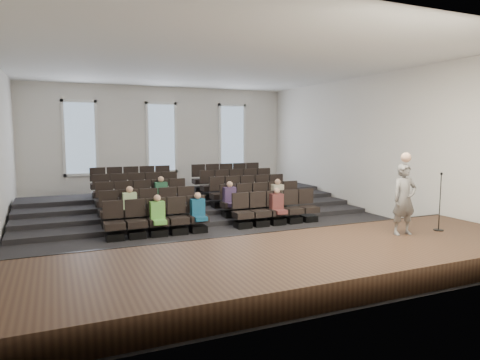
# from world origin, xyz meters

# --- Properties ---
(ground) EXTENTS (14.00, 14.00, 0.00)m
(ground) POSITION_xyz_m (0.00, 0.00, 0.00)
(ground) COLOR black
(ground) RESTS_ON ground
(ceiling) EXTENTS (12.00, 14.00, 0.02)m
(ceiling) POSITION_xyz_m (0.00, 0.00, 5.01)
(ceiling) COLOR white
(ceiling) RESTS_ON ground
(wall_back) EXTENTS (12.00, 0.04, 5.00)m
(wall_back) POSITION_xyz_m (0.00, 7.02, 2.50)
(wall_back) COLOR silver
(wall_back) RESTS_ON ground
(wall_front) EXTENTS (12.00, 0.04, 5.00)m
(wall_front) POSITION_xyz_m (0.00, -7.02, 2.50)
(wall_front) COLOR silver
(wall_front) RESTS_ON ground
(wall_right) EXTENTS (0.04, 14.00, 5.00)m
(wall_right) POSITION_xyz_m (6.02, 0.00, 2.50)
(wall_right) COLOR silver
(wall_right) RESTS_ON ground
(stage) EXTENTS (11.80, 3.60, 0.50)m
(stage) POSITION_xyz_m (0.00, -5.10, 0.25)
(stage) COLOR #3F2A1B
(stage) RESTS_ON ground
(stage_lip) EXTENTS (11.80, 0.06, 0.52)m
(stage_lip) POSITION_xyz_m (0.00, -3.33, 0.25)
(stage_lip) COLOR black
(stage_lip) RESTS_ON ground
(risers) EXTENTS (11.80, 4.80, 0.60)m
(risers) POSITION_xyz_m (0.00, 3.17, 0.20)
(risers) COLOR black
(risers) RESTS_ON ground
(seating_rows) EXTENTS (6.80, 4.70, 1.67)m
(seating_rows) POSITION_xyz_m (-0.00, 1.54, 0.68)
(seating_rows) COLOR black
(seating_rows) RESTS_ON ground
(windows) EXTENTS (8.44, 0.10, 3.24)m
(windows) POSITION_xyz_m (0.00, 6.95, 2.70)
(windows) COLOR white
(windows) RESTS_ON wall_back
(audience) EXTENTS (5.45, 2.64, 1.10)m
(audience) POSITION_xyz_m (-0.19, 0.15, 0.79)
(audience) COLOR #64B548
(audience) RESTS_ON seating_rows
(speaker) EXTENTS (0.67, 0.49, 1.71)m
(speaker) POSITION_xyz_m (3.07, -4.82, 1.35)
(speaker) COLOR slate
(speaker) RESTS_ON stage
(mic_stand) EXTENTS (0.24, 0.24, 1.46)m
(mic_stand) POSITION_xyz_m (4.21, -4.85, 0.93)
(mic_stand) COLOR black
(mic_stand) RESTS_ON stage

